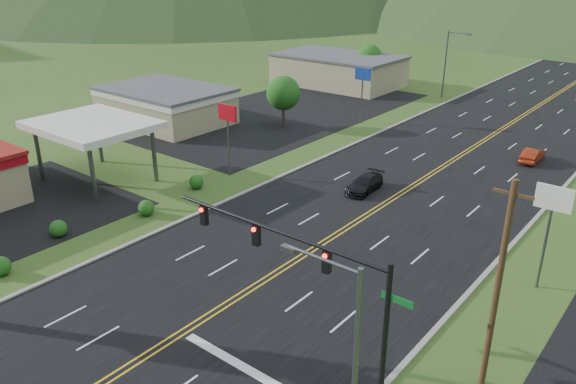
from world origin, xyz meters
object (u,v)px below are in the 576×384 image
Objects in this scene: car_dark_mid at (365,184)px; car_red_far at (532,155)px; streetlight_east at (347,362)px; gas_canopy at (92,126)px; traffic_signal at (307,268)px; streetlight_west at (448,60)px.

car_red_far is at bearing 57.96° from car_dark_mid.
streetlight_east reaches higher than car_dark_mid.
streetlight_east reaches higher than gas_canopy.
car_dark_mid is at bearing 119.69° from streetlight_east.
traffic_signal is 3.33× the size of car_red_far.
streetlight_west is at bearing 100.28° from car_dark_mid.
traffic_signal is 1.46× the size of streetlight_east.
traffic_signal is at bearing -72.03° from streetlight_west.
traffic_signal is 6.17m from streetlight_east.
gas_canopy is (-28.48, 8.00, -0.46)m from traffic_signal.
traffic_signal is at bearing 90.02° from car_red_far.
streetlight_east is at bearing -64.21° from car_dark_mid.
traffic_signal is at bearing -69.63° from car_dark_mid.
streetlight_east and streetlight_west have the same top height.
streetlight_west reaches higher than traffic_signal.
gas_canopy is 2.28× the size of car_dark_mid.
car_dark_mid is (19.35, 12.24, -4.24)m from gas_canopy.
streetlight_west reaches higher than car_red_far.
traffic_signal is at bearing -15.70° from gas_canopy.
traffic_signal is 22.70m from car_dark_mid.
car_red_far is at bearing 90.79° from traffic_signal.
car_red_far is (-5.20, 40.37, -4.53)m from streetlight_east.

